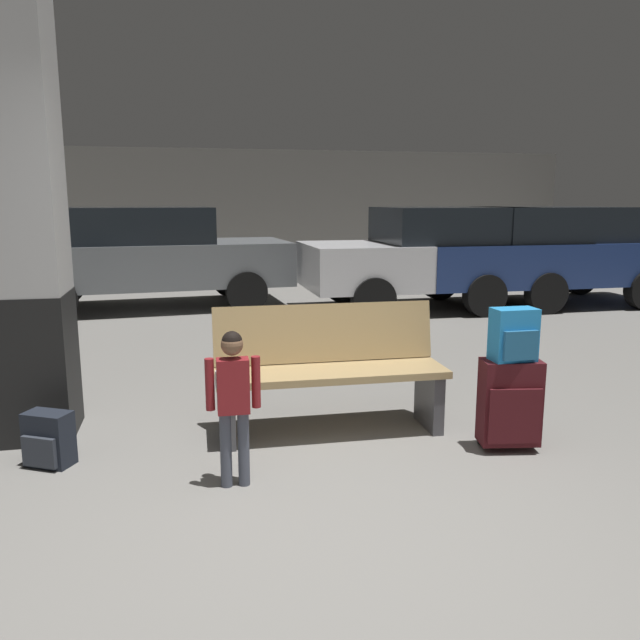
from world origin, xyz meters
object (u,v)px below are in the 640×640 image
bench (329,370)px  parked_car_near (443,255)px  child (233,392)px  structural_pillar (16,206)px  suitcase (510,403)px  backpack_bright (514,335)px  backpack_dark_floor (48,440)px  parked_car_side (541,253)px  parked_car_far (148,255)px

bench → parked_car_near: size_ratio=0.39×
child → parked_car_near: bearing=57.0°
structural_pillar → bench: bearing=-9.8°
structural_pillar → suitcase: 3.49m
backpack_bright → child: bearing=-174.8°
structural_pillar → backpack_dark_floor: bearing=-70.6°
structural_pillar → backpack_bright: structural_pillar is taller
structural_pillar → child: structural_pillar is taller
structural_pillar → suitcase: size_ratio=5.28×
backpack_bright → backpack_dark_floor: size_ratio=1.00×
bench → parked_car_side: bearing=46.6°
parked_car_side → parked_car_near: bearing=-179.8°
suitcase → parked_car_far: bearing=112.5°
structural_pillar → parked_car_side: 7.86m
bench → parked_car_near: bearing=59.0°
parked_car_side → parked_car_far: size_ratio=0.98×
child → parked_car_far: size_ratio=0.22×
parked_car_side → parked_car_far: (-5.97, 0.93, 0.00)m
backpack_dark_floor → parked_car_side: 8.03m
structural_pillar → backpack_bright: 3.36m
backpack_bright → backpack_dark_floor: (-2.91, 0.36, -0.60)m
suitcase → child: 1.83m
suitcase → child: bearing=-174.8°
child → backpack_bright: bearing=5.2°
bench → parked_car_side: size_ratio=0.39×
child → bench: bearing=46.1°
child → parked_car_far: (-0.78, 6.40, 0.25)m
structural_pillar → suitcase: (3.12, -0.95, -1.26)m
backpack_dark_floor → structural_pillar: bearing=109.4°
backpack_bright → child: (-1.80, -0.16, -0.21)m
bench → parked_car_near: (2.82, 4.70, 0.36)m
bench → suitcase: size_ratio=2.66×
bench → backpack_dark_floor: bench is taller
bench → suitcase: (1.07, -0.60, -0.12)m
bench → parked_car_far: (-1.51, 5.64, 0.36)m
bench → backpack_dark_floor: (-1.83, -0.24, -0.28)m
backpack_bright → child: 1.82m
suitcase → backpack_bright: (0.00, -0.00, 0.45)m
backpack_dark_floor → parked_car_far: 5.92m
suitcase → child: child is taller
structural_pillar → parked_car_far: 5.37m
suitcase → backpack_bright: backpack_bright is taller
bench → backpack_dark_floor: bearing=-172.6°
bench → suitcase: bench is taller
backpack_bright → parked_car_side: (3.38, 5.30, 0.03)m
backpack_dark_floor → parked_car_near: bearing=46.7°
parked_car_far → backpack_dark_floor: bearing=-93.1°
structural_pillar → backpack_dark_floor: structural_pillar is taller
backpack_dark_floor → parked_car_far: (0.32, 5.88, 0.64)m
suitcase → parked_car_side: parked_car_side is taller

